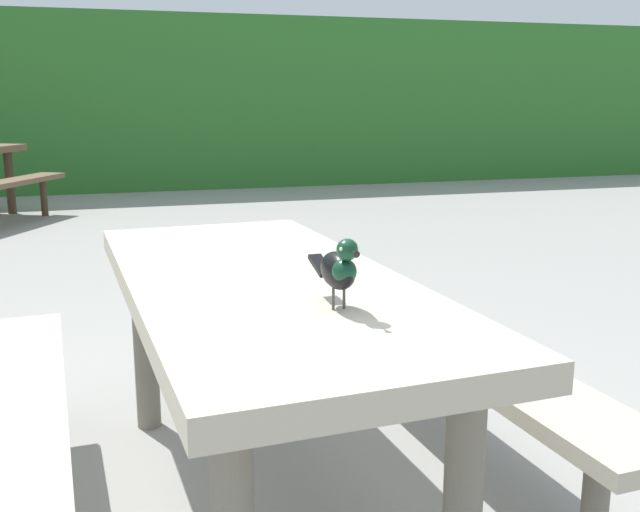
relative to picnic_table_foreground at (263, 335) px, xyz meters
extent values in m
cube|color=#2D6B28|center=(-0.31, 9.06, 0.60)|extent=(28.00, 2.22, 2.31)
cube|color=#B2A893|center=(0.00, 0.00, 0.15)|extent=(0.87, 1.85, 0.07)
cylinder|color=slate|center=(0.31, -0.68, -0.22)|extent=(0.09, 0.09, 0.67)
cylinder|color=slate|center=(-0.31, 0.68, -0.22)|extent=(0.09, 0.09, 0.67)
cylinder|color=slate|center=(0.22, 0.72, -0.22)|extent=(0.09, 0.09, 0.67)
cube|color=#B2A893|center=(-0.70, -0.05, -0.14)|extent=(0.39, 1.72, 0.05)
cylinder|color=slate|center=(-0.74, 0.59, -0.36)|extent=(0.07, 0.07, 0.39)
cube|color=#B2A893|center=(0.70, 0.05, -0.14)|extent=(0.39, 1.72, 0.05)
cylinder|color=slate|center=(0.74, -0.59, -0.36)|extent=(0.07, 0.07, 0.39)
cylinder|color=slate|center=(0.66, 0.68, -0.36)|extent=(0.07, 0.07, 0.39)
ellipsoid|color=black|center=(0.10, -0.39, 0.28)|extent=(0.08, 0.15, 0.09)
ellipsoid|color=#0F3823|center=(0.11, -0.43, 0.29)|extent=(0.06, 0.07, 0.06)
sphere|color=#0F3823|center=(0.11, -0.45, 0.34)|extent=(0.05, 0.05, 0.05)
sphere|color=#EAE08C|center=(0.13, -0.46, 0.35)|extent=(0.01, 0.01, 0.01)
sphere|color=#EAE08C|center=(0.09, -0.47, 0.35)|extent=(0.01, 0.01, 0.01)
cone|color=black|center=(0.11, -0.49, 0.34)|extent=(0.02, 0.03, 0.02)
cube|color=black|center=(0.10, -0.27, 0.27)|extent=(0.04, 0.10, 0.04)
cylinder|color=#47423D|center=(0.12, -0.40, 0.21)|extent=(0.01, 0.01, 0.05)
cylinder|color=#47423D|center=(0.09, -0.40, 0.21)|extent=(0.01, 0.01, 0.05)
cylinder|color=#423324|center=(-1.39, 6.50, -0.22)|extent=(0.09, 0.09, 0.67)
cube|color=brown|center=(-1.35, 5.68, -0.14)|extent=(1.07, 1.63, 0.05)
cylinder|color=#423324|center=(-1.04, 6.24, -0.36)|extent=(0.07, 0.07, 0.39)
camera|label=1|loc=(-0.43, -2.03, 0.69)|focal=41.23mm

